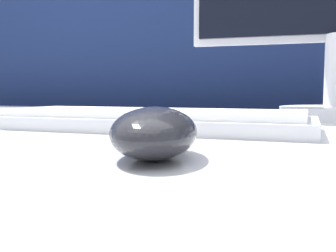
{
  "coord_description": "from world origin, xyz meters",
  "views": [
    {
      "loc": [
        0.15,
        -0.47,
        0.76
      ],
      "look_at": [
        0.06,
        -0.18,
        0.73
      ],
      "focal_mm": 42.0,
      "sensor_mm": 36.0,
      "label": 1
    }
  ],
  "objects": [
    {
      "name": "computer_mouse_near",
      "position": [
        0.06,
        -0.22,
        0.73
      ],
      "size": [
        0.08,
        0.11,
        0.04
      ],
      "rotation": [
        0.0,
        0.0,
        0.2
      ],
      "color": "#232328",
      "rests_on": "desk"
    },
    {
      "name": "partition_panel",
      "position": [
        0.0,
        0.69,
        0.65
      ],
      "size": [
        5.0,
        0.03,
        1.29
      ],
      "color": "navy",
      "rests_on": "ground_plane"
    },
    {
      "name": "keyboard",
      "position": [
        -0.02,
        -0.02,
        0.73
      ],
      "size": [
        0.4,
        0.16,
        0.02
      ],
      "rotation": [
        0.0,
        0.0,
        -0.04
      ],
      "color": "silver",
      "rests_on": "desk"
    }
  ]
}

